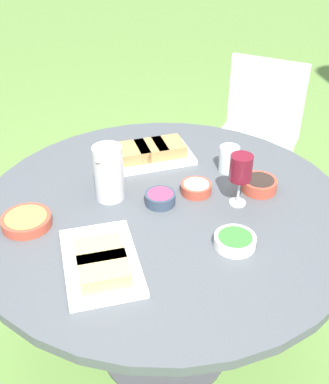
# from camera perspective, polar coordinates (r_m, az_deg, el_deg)

# --- Properties ---
(ground_plane) EXTENTS (40.00, 40.00, 0.00)m
(ground_plane) POSITION_cam_1_polar(r_m,az_deg,el_deg) (2.25, -0.00, -17.58)
(ground_plane) COLOR #668E42
(dining_table) EXTENTS (1.34, 1.34, 0.76)m
(dining_table) POSITION_cam_1_polar(r_m,az_deg,el_deg) (1.79, -0.00, -4.59)
(dining_table) COLOR #4C4C51
(dining_table) RESTS_ON ground_plane
(chair_far_back) EXTENTS (0.45, 0.47, 0.89)m
(chair_far_back) POSITION_cam_1_polar(r_m,az_deg,el_deg) (2.84, 10.99, 7.56)
(chair_far_back) COLOR silver
(chair_far_back) RESTS_ON ground_plane
(water_pitcher) EXTENTS (0.11, 0.11, 0.21)m
(water_pitcher) POSITION_cam_1_polar(r_m,az_deg,el_deg) (1.72, -6.64, 2.26)
(water_pitcher) COLOR silver
(water_pitcher) RESTS_ON dining_table
(wine_glass) EXTENTS (0.08, 0.08, 0.20)m
(wine_glass) POSITION_cam_1_polar(r_m,az_deg,el_deg) (1.67, 9.04, 2.68)
(wine_glass) COLOR silver
(wine_glass) RESTS_ON dining_table
(platter_bread_main) EXTENTS (0.38, 0.37, 0.07)m
(platter_bread_main) POSITION_cam_1_polar(r_m,az_deg,el_deg) (1.98, -1.57, 4.69)
(platter_bread_main) COLOR white
(platter_bread_main) RESTS_ON dining_table
(platter_charcuterie) EXTENTS (0.40, 0.40, 0.07)m
(platter_charcuterie) POSITION_cam_1_polar(r_m,az_deg,el_deg) (1.46, -7.48, -8.23)
(platter_charcuterie) COLOR white
(platter_charcuterie) RESTS_ON dining_table
(bowl_fries) EXTENTS (0.17, 0.17, 0.04)m
(bowl_fries) POSITION_cam_1_polar(r_m,az_deg,el_deg) (1.68, -16.05, -3.27)
(bowl_fries) COLOR #B74733
(bowl_fries) RESTS_ON dining_table
(bowl_salad) EXTENTS (0.13, 0.13, 0.04)m
(bowl_salad) POSITION_cam_1_polar(r_m,az_deg,el_deg) (1.55, 8.35, -5.72)
(bowl_salad) COLOR white
(bowl_salad) RESTS_ON dining_table
(bowl_olives) EXTENTS (0.13, 0.13, 0.05)m
(bowl_olives) POSITION_cam_1_polar(r_m,az_deg,el_deg) (1.82, 11.17, 0.92)
(bowl_olives) COLOR #B74733
(bowl_olives) RESTS_ON dining_table
(bowl_dip_red) EXTENTS (0.11, 0.11, 0.04)m
(bowl_dip_red) POSITION_cam_1_polar(r_m,az_deg,el_deg) (1.72, -0.52, -0.69)
(bowl_dip_red) COLOR #334256
(bowl_dip_red) RESTS_ON dining_table
(bowl_dip_cream) EXTENTS (0.11, 0.11, 0.04)m
(bowl_dip_cream) POSITION_cam_1_polar(r_m,az_deg,el_deg) (1.78, 3.77, 0.52)
(bowl_dip_cream) COLOR #B74733
(bowl_dip_cream) RESTS_ON dining_table
(cup_water_near) EXTENTS (0.08, 0.08, 0.10)m
(cup_water_near) POSITION_cam_1_polar(r_m,az_deg,el_deg) (1.91, 7.65, 3.91)
(cup_water_near) COLOR silver
(cup_water_near) RESTS_ON dining_table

